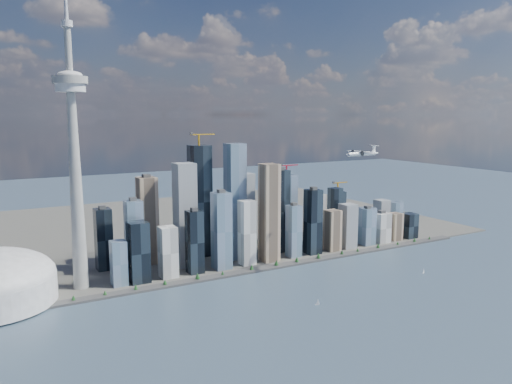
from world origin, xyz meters
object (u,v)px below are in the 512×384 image
airplane (362,153)px  sailboat_east (424,272)px  needle_tower (74,153)px  sailboat_west (318,303)px

airplane → sailboat_east: 255.96m
needle_tower → sailboat_east: bearing=-21.3°
needle_tower → sailboat_east: (585.90, -228.48, -232.61)m
sailboat_east → needle_tower: bearing=140.0°
needle_tower → sailboat_west: (314.19, -259.25, -232.48)m
airplane → sailboat_west: bearing=-148.6°
needle_tower → sailboat_west: bearing=-39.5°
airplane → sailboat_west: 301.99m
airplane → sailboat_east: airplane is taller
sailboat_west → sailboat_east: 273.44m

